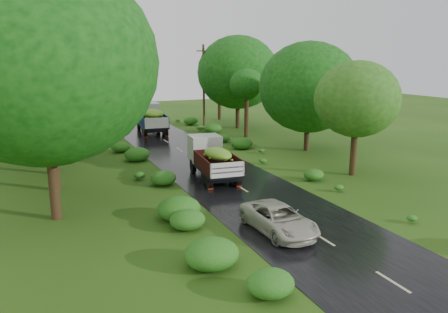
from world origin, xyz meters
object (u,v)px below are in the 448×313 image
truck_far (151,117)px  utility_pole (204,87)px  truck_near (212,157)px  car (279,219)px

truck_far → utility_pole: size_ratio=0.78×
truck_near → car: size_ratio=1.39×
truck_far → truck_near: bearing=-86.5°
car → utility_pole: (6.99, 27.31, 3.92)m
truck_near → utility_pole: utility_pole is taller
truck_near → car: truck_near is taller
truck_near → utility_pole: (6.32, 17.83, 3.15)m
utility_pole → car: bearing=-107.1°
truck_near → utility_pole: size_ratio=0.68×
car → truck_far: bearing=85.0°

